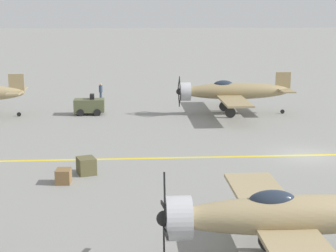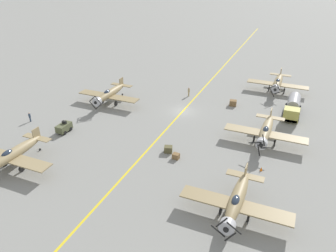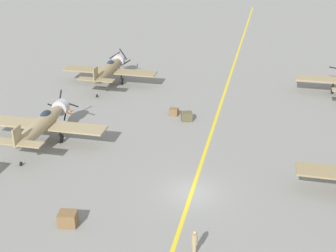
% 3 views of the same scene
% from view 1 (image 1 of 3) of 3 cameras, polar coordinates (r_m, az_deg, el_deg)
% --- Properties ---
extents(ground_plane, '(400.00, 400.00, 0.00)m').
position_cam_1_polar(ground_plane, '(36.69, 13.87, -2.91)').
color(ground_plane, gray).
extents(taxiway_stripe, '(0.30, 160.00, 0.01)m').
position_cam_1_polar(taxiway_stripe, '(36.69, 13.87, -2.91)').
color(taxiway_stripe, yellow).
rests_on(taxiway_stripe, ground).
extents(airplane_mid_left, '(12.00, 9.98, 3.76)m').
position_cam_1_polar(airplane_mid_left, '(20.63, 12.46, -8.93)').
color(airplane_mid_left, tan).
rests_on(airplane_mid_left, ground).
extents(airplane_mid_right, '(12.00, 9.98, 3.65)m').
position_cam_1_polar(airplane_mid_right, '(48.89, 6.48, 3.51)').
color(airplane_mid_right, '#958058').
rests_on(airplane_mid_right, ground).
extents(tow_tractor, '(1.57, 2.60, 1.79)m').
position_cam_1_polar(tow_tractor, '(49.16, -7.99, 2.07)').
color(tow_tractor, '#515638').
rests_on(tow_tractor, ground).
extents(ground_crew_walking, '(0.36, 0.36, 1.67)m').
position_cam_1_polar(ground_crew_walking, '(56.64, -6.85, 3.56)').
color(ground_crew_walking, '#334256').
rests_on(ground_crew_walking, ground).
extents(supply_crate_mid_lane, '(1.36, 1.24, 0.94)m').
position_cam_1_polar(supply_crate_mid_lane, '(32.02, -8.29, -4.02)').
color(supply_crate_mid_lane, brown).
rests_on(supply_crate_mid_lane, ground).
extents(supply_crate_outboard, '(0.96, 0.82, 0.77)m').
position_cam_1_polar(supply_crate_outboard, '(30.59, -10.57, -5.04)').
color(supply_crate_outboard, brown).
rests_on(supply_crate_outboard, ground).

